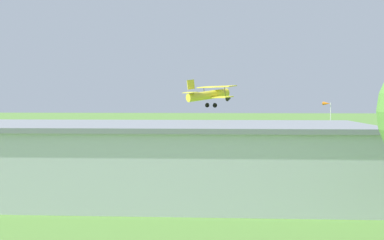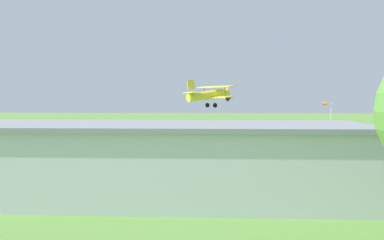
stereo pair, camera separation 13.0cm
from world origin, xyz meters
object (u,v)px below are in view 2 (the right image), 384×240
(person_watching_takeoff, at_px, (289,160))
(windsock, at_px, (328,107))
(hangar, at_px, (141,160))
(biplane, at_px, (210,95))
(person_by_parked_cars, at_px, (55,161))
(person_walking_on_apron, at_px, (33,164))
(car_grey, at_px, (317,165))

(person_watching_takeoff, xyz_separation_m, windsock, (-10.11, -31.40, 5.36))
(hangar, relative_size, windsock, 4.84)
(biplane, bearing_deg, hangar, 82.67)
(person_watching_takeoff, bearing_deg, hangar, 52.32)
(hangar, xyz_separation_m, person_by_parked_cars, (12.37, -15.87, -2.09))
(person_walking_on_apron, relative_size, person_watching_takeoff, 0.92)
(person_walking_on_apron, height_order, person_by_parked_cars, person_walking_on_apron)
(car_grey, relative_size, person_by_parked_cars, 2.89)
(windsock, bearing_deg, biplane, 40.69)
(biplane, xyz_separation_m, person_walking_on_apron, (17.66, 19.42, -7.40))
(person_watching_takeoff, xyz_separation_m, person_by_parked_cars, (25.71, 1.40, -0.09))
(windsock, bearing_deg, person_by_parked_cars, 42.48)
(biplane, relative_size, windsock, 1.06)
(car_grey, distance_m, person_by_parked_cars, 28.10)
(car_grey, bearing_deg, person_by_parked_cars, -5.33)
(person_walking_on_apron, bearing_deg, hangar, 136.97)
(person_walking_on_apron, xyz_separation_m, person_by_parked_cars, (-1.16, -3.23, -0.01))
(biplane, height_order, person_by_parked_cars, biplane)
(car_grey, relative_size, person_walking_on_apron, 2.84)
(person_walking_on_apron, relative_size, windsock, 0.22)
(biplane, distance_m, person_walking_on_apron, 27.27)
(biplane, distance_m, person_watching_takeoff, 18.90)
(person_by_parked_cars, bearing_deg, car_grey, 174.67)
(hangar, distance_m, car_grey, 20.57)
(person_watching_takeoff, height_order, person_by_parked_cars, person_watching_takeoff)
(biplane, xyz_separation_m, person_by_parked_cars, (16.50, 16.19, -7.41))
(person_walking_on_apron, xyz_separation_m, person_watching_takeoff, (-26.87, -4.63, 0.07))
(biplane, bearing_deg, person_by_parked_cars, 44.45)
(hangar, distance_m, person_walking_on_apron, 18.63)
(biplane, distance_m, car_grey, 23.20)
(car_grey, xyz_separation_m, person_watching_takeoff, (2.27, -4.01, -0.02))
(person_watching_takeoff, relative_size, person_by_parked_cars, 1.10)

